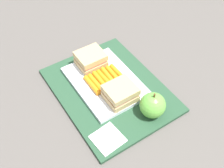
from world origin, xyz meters
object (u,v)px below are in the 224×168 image
Objects in this scene: carrot_sticks_bundle at (105,79)px; apple at (153,105)px; paper_napkin at (108,139)px; food_tray at (105,82)px; sandwich_half_right at (120,93)px; sandwich_half_left at (91,59)px.

carrot_sticks_bundle is 0.16m from apple.
apple is 0.14m from paper_napkin.
food_tray is 0.01m from carrot_sticks_bundle.
sandwich_half_right is 0.78× the size of carrot_sticks_bundle.
sandwich_half_right is at bearing 0.00° from sandwich_half_left.
carrot_sticks_bundle is at bearing -163.57° from apple.
carrot_sticks_bundle is 1.29× the size of apple.
sandwich_half_left is 0.08m from carrot_sticks_bundle.
apple reaches higher than sandwich_half_right.
sandwich_half_right is (0.16, 0.00, 0.00)m from sandwich_half_left.
sandwich_half_right is at bearing -0.17° from carrot_sticks_bundle.
carrot_sticks_bundle is at bearing 179.83° from sandwich_half_right.
sandwich_half_right is 1.01× the size of apple.
apple is (0.24, 0.05, 0.00)m from sandwich_half_left.
food_tray is at bearing 149.94° from paper_napkin.
sandwich_half_right is at bearing 0.00° from food_tray.
sandwich_half_left is 1.14× the size of paper_napkin.
sandwich_half_left is 1.01× the size of apple.
sandwich_half_left and sandwich_half_right have the same top height.
apple reaches higher than paper_napkin.
sandwich_half_left is at bearing -168.81° from apple.
paper_napkin is at bearing -48.48° from sandwich_half_right.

